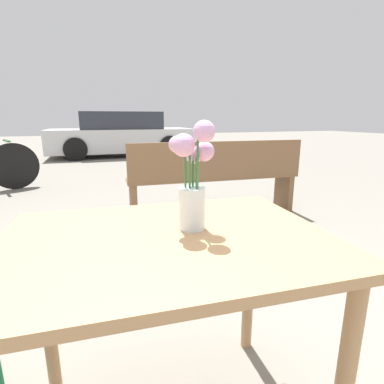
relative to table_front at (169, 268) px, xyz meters
The scene contains 4 objects.
table_front is the anchor object (origin of this frame).
flower_vase 0.28m from the table_front, 19.57° to the left, with size 0.14×0.14×0.34m.
bench_near 2.41m from the table_front, 62.15° to the left, with size 1.95×0.49×0.85m.
parked_car 8.29m from the table_front, 84.19° to the left, with size 4.08×1.79×1.25m.
Camera 1 is at (-0.22, -0.82, 1.09)m, focal length 28.00 mm.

